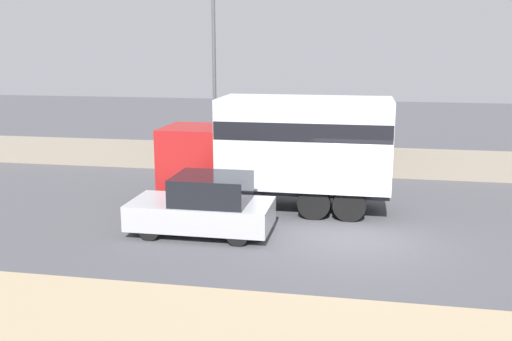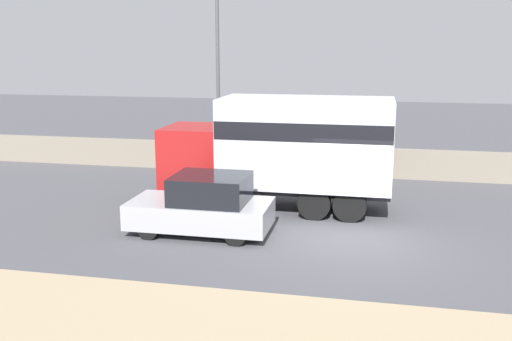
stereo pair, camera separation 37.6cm
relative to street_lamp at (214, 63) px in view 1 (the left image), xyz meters
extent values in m
plane|color=#47474C|center=(5.56, -6.58, -4.44)|extent=(80.00, 80.00, 0.00)
cube|color=gray|center=(5.56, 1.08, -3.86)|extent=(60.00, 0.35, 1.16)
cylinder|color=#4C4C51|center=(0.00, 0.00, -0.69)|extent=(0.14, 0.14, 7.50)
cube|color=maroon|center=(0.38, -4.12, -2.93)|extent=(1.89, 2.19, 2.13)
cube|color=black|center=(-0.55, -4.12, -2.51)|extent=(0.06, 1.87, 0.94)
cube|color=#2D2D33|center=(3.94, -4.12, -3.72)|extent=(5.24, 1.31, 0.25)
cube|color=silver|center=(3.94, -4.12, -2.25)|extent=(5.24, 2.38, 2.70)
cube|color=black|center=(3.94, -4.12, -1.79)|extent=(5.21, 2.40, 0.54)
cylinder|color=black|center=(0.38, -5.05, -3.95)|extent=(0.98, 0.28, 0.98)
cylinder|color=black|center=(0.38, -3.20, -3.95)|extent=(0.98, 0.28, 0.98)
cylinder|color=black|center=(5.38, -5.05, -3.95)|extent=(0.98, 0.28, 0.98)
cylinder|color=black|center=(5.38, -3.20, -3.95)|extent=(0.98, 0.28, 0.98)
cylinder|color=black|center=(4.34, -5.05, -3.95)|extent=(0.98, 0.28, 0.98)
cylinder|color=black|center=(4.34, -3.20, -3.95)|extent=(0.98, 0.28, 0.98)
cube|color=#9E9EA3|center=(1.39, -6.95, -3.87)|extent=(3.89, 1.86, 0.69)
cube|color=black|center=(1.70, -6.95, -3.15)|extent=(2.02, 1.71, 0.75)
cylinder|color=black|center=(0.19, -7.76, -4.15)|extent=(0.57, 0.20, 0.57)
cylinder|color=black|center=(0.19, -6.14, -4.15)|extent=(0.57, 0.20, 0.57)
cylinder|color=black|center=(2.60, -7.76, -4.15)|extent=(0.57, 0.20, 0.57)
cylinder|color=black|center=(2.60, -6.14, -4.15)|extent=(0.57, 0.20, 0.57)
camera|label=1|loc=(5.65, -21.50, 0.64)|focal=40.00mm
camera|label=2|loc=(6.02, -21.43, 0.64)|focal=40.00mm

